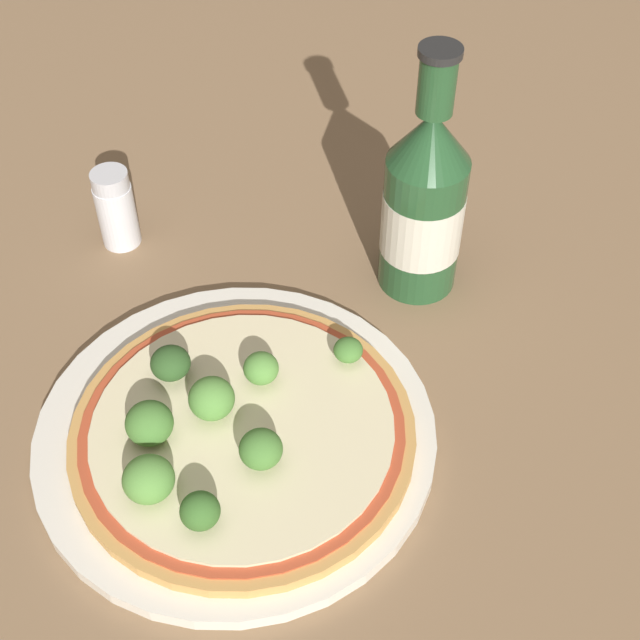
{
  "coord_description": "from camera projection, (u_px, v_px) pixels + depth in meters",
  "views": [
    {
      "loc": [
        0.18,
        -0.34,
        0.55
      ],
      "look_at": [
        0.04,
        0.09,
        0.06
      ],
      "focal_mm": 50.0,
      "sensor_mm": 36.0,
      "label": 1
    }
  ],
  "objects": [
    {
      "name": "ground_plane",
      "position": [
        232.0,
        449.0,
        0.66
      ],
      "size": [
        3.0,
        3.0,
        0.0
      ],
      "primitive_type": "plane",
      "color": "#846647"
    },
    {
      "name": "plate",
      "position": [
        241.0,
        435.0,
        0.66
      ],
      "size": [
        0.3,
        0.3,
        0.01
      ],
      "color": "silver",
      "rests_on": "ground_plane"
    },
    {
      "name": "pizza",
      "position": [
        243.0,
        431.0,
        0.65
      ],
      "size": [
        0.25,
        0.25,
        0.01
      ],
      "color": "tan",
      "rests_on": "plate"
    },
    {
      "name": "broccoli_floret_0",
      "position": [
        261.0,
        449.0,
        0.61
      ],
      "size": [
        0.03,
        0.03,
        0.03
      ],
      "color": "#7A9E5B",
      "rests_on": "pizza"
    },
    {
      "name": "broccoli_floret_1",
      "position": [
        261.0,
        368.0,
        0.66
      ],
      "size": [
        0.03,
        0.03,
        0.03
      ],
      "color": "#7A9E5B",
      "rests_on": "pizza"
    },
    {
      "name": "broccoli_floret_2",
      "position": [
        149.0,
        479.0,
        0.59
      ],
      "size": [
        0.04,
        0.04,
        0.03
      ],
      "color": "#7A9E5B",
      "rests_on": "pizza"
    },
    {
      "name": "broccoli_floret_3",
      "position": [
        149.0,
        423.0,
        0.63
      ],
      "size": [
        0.03,
        0.03,
        0.03
      ],
      "color": "#7A9E5B",
      "rests_on": "pizza"
    },
    {
      "name": "broccoli_floret_4",
      "position": [
        348.0,
        350.0,
        0.68
      ],
      "size": [
        0.02,
        0.02,
        0.02
      ],
      "color": "#7A9E5B",
      "rests_on": "pizza"
    },
    {
      "name": "broccoli_floret_5",
      "position": [
        200.0,
        511.0,
        0.58
      ],
      "size": [
        0.03,
        0.03,
        0.03
      ],
      "color": "#7A9E5B",
      "rests_on": "pizza"
    },
    {
      "name": "broccoli_floret_6",
      "position": [
        171.0,
        363.0,
        0.66
      ],
      "size": [
        0.03,
        0.03,
        0.03
      ],
      "color": "#7A9E5B",
      "rests_on": "pizza"
    },
    {
      "name": "broccoli_floret_7",
      "position": [
        212.0,
        399.0,
        0.64
      ],
      "size": [
        0.03,
        0.03,
        0.03
      ],
      "color": "#7A9E5B",
      "rests_on": "pizza"
    },
    {
      "name": "beer_bottle",
      "position": [
        424.0,
        203.0,
        0.72
      ],
      "size": [
        0.07,
        0.07,
        0.22
      ],
      "color": "#234C28",
      "rests_on": "ground_plane"
    },
    {
      "name": "pepper_shaker",
      "position": [
        116.0,
        209.0,
        0.79
      ],
      "size": [
        0.03,
        0.03,
        0.08
      ],
      "color": "silver",
      "rests_on": "ground_plane"
    }
  ]
}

